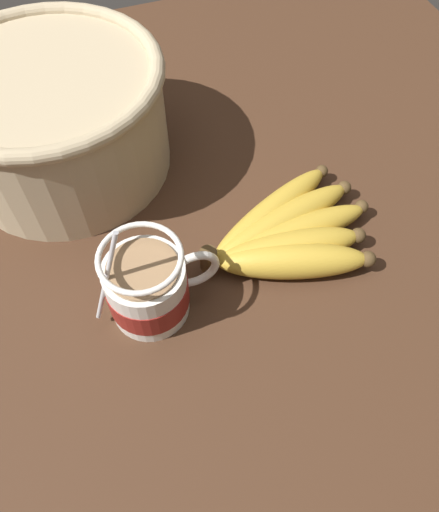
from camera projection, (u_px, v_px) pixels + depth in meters
table at (205, 270)px, 61.20cm from camera, size 114.75×114.75×3.36cm
coffee_mug at (148, 288)px, 52.92cm from camera, size 14.22×8.83×14.92cm
banana_bunch at (287, 236)px, 59.52cm from camera, size 22.59×18.16×4.43cm
woven_basket at (56, 116)px, 62.39cm from camera, size 28.67×28.67×15.13cm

